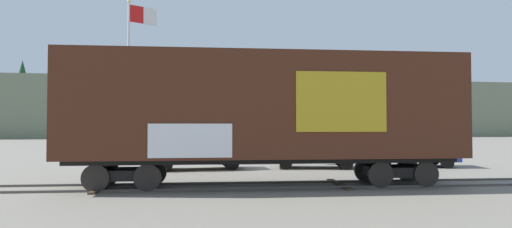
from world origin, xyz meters
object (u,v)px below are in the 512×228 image
Objects in this scene: parked_car_tan at (197,154)px; parked_car_silver at (314,152)px; flagpole at (135,56)px; freight_car at (265,108)px; parked_car_blue at (409,150)px.

parked_car_silver is (6.04, -0.29, 0.03)m from parked_car_tan.
parked_car_tan is at bearing -44.36° from flagpole.
freight_car is 10.73m from parked_car_blue.
flagpole reaches higher than freight_car.
parked_car_blue is at bearing 32.26° from freight_car.
flagpole reaches higher than parked_car_silver.
parked_car_blue is (11.30, -0.49, 0.13)m from parked_car_tan.
flagpole is at bearing 165.14° from parked_car_blue.
parked_car_tan is (3.52, -3.44, -5.46)m from flagpole.
freight_car is 7.18m from parked_car_silver.
freight_car is 2.94× the size of parked_car_tan.
parked_car_silver is at bearing -21.34° from flagpole.
freight_car reaches higher than parked_car_blue.
flagpole is at bearing 135.64° from parked_car_tan.
parked_car_silver is 5.27m from parked_car_blue.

